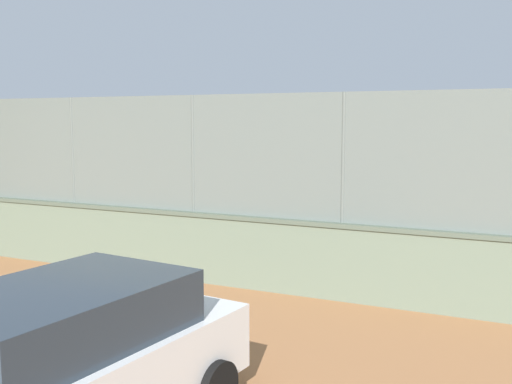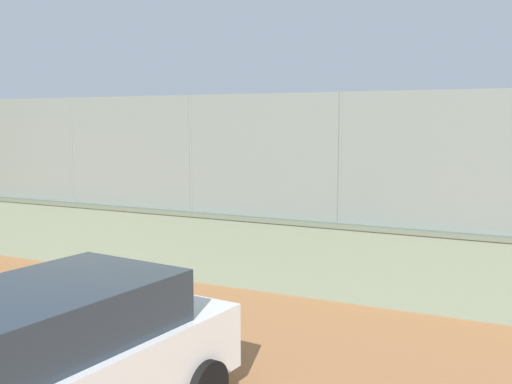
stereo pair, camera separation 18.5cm
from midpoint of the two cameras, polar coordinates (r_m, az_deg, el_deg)
name	(u,v)px [view 2 (the right image)]	position (r m, az deg, el deg)	size (l,w,h in m)	color
ground_plane	(272,211)	(21.22, 1.79, -1.84)	(260.00, 260.00, 0.00)	#A36B42
perimeter_wall	(192,245)	(12.09, -5.69, -5.10)	(31.30, 0.58, 1.40)	slate
fence_panel_on_wall	(191,154)	(11.85, -5.79, 3.65)	(30.74, 0.30, 2.30)	slate
player_crossing_court	(362,200)	(17.98, 10.43, -0.72)	(0.99, 0.80, 1.49)	#591919
player_near_wall_returning	(262,205)	(15.43, 0.88, -1.25)	(0.93, 1.01, 1.73)	black
player_foreground_swinging	(252,184)	(21.73, -0.14, 0.81)	(1.19, 0.72, 1.56)	#B2B2B2
sports_ball	(388,189)	(15.23, 12.87, 0.31)	(0.23, 0.23, 0.23)	white
parked_car_white	(38,369)	(6.28, -19.31, -15.65)	(2.38, 4.55, 1.63)	white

